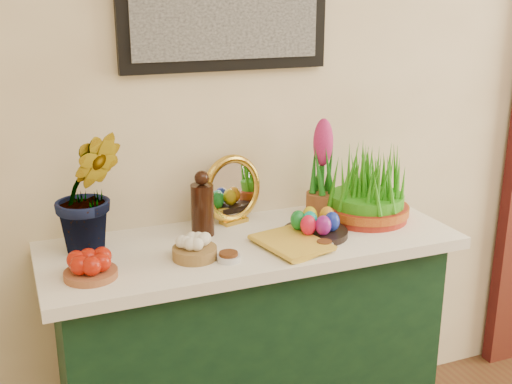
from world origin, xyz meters
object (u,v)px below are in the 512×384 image
Objects in this scene: sideboard at (251,358)px; hyacinth_green at (87,173)px; mirror at (232,190)px; wheatgrass_sabzeh at (367,190)px; book at (268,248)px.

hyacinth_green is at bearing 170.50° from sideboard.
sideboard is 2.47× the size of hyacinth_green.
sideboard is 5.12× the size of mirror.
book is at bearing -159.97° from wheatgrass_sabzeh.
hyacinth_green is 2.07× the size of mirror.
hyacinth_green is at bearing -169.43° from mirror.
sideboard is 0.89m from hyacinth_green.
hyacinth_green is 0.99m from wheatgrass_sabzeh.
mirror is (0.51, 0.10, -0.14)m from hyacinth_green.
wheatgrass_sabzeh is at bearing 3.23° from sideboard.
wheatgrass_sabzeh is (0.47, 0.03, 0.58)m from sideboard.
mirror reaches higher than book.
wheatgrass_sabzeh reaches higher than sideboard.
book is (0.01, -0.14, 0.48)m from sideboard.
sideboard is at bearing 80.52° from book.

